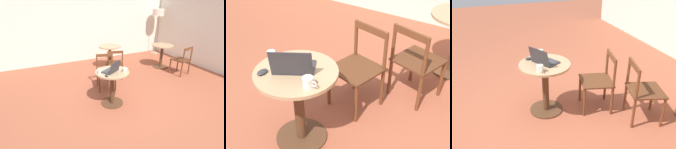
# 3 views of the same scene
# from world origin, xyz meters

# --- Properties ---
(ground_plane) EXTENTS (16.00, 16.00, 0.00)m
(ground_plane) POSITION_xyz_m (0.00, 0.00, 0.00)
(ground_plane) COLOR #9E5138
(wall_back) EXTENTS (9.40, 0.06, 2.70)m
(wall_back) POSITION_xyz_m (0.00, 3.23, 1.35)
(wall_back) COLOR silver
(wall_back) RESTS_ON ground_plane
(cafe_table_near) EXTENTS (0.68, 0.68, 0.73)m
(cafe_table_near) POSITION_xyz_m (-0.36, 0.16, 0.51)
(cafe_table_near) COLOR #51331E
(cafe_table_near) RESTS_ON ground_plane
(cafe_table_mid) EXTENTS (0.68, 0.68, 0.73)m
(cafe_table_mid) POSITION_xyz_m (1.99, 1.45, 0.51)
(cafe_table_mid) COLOR #51331E
(cafe_table_mid) RESTS_ON ground_plane
(cafe_table_far) EXTENTS (0.68, 0.68, 0.73)m
(cafe_table_far) POSITION_xyz_m (0.45, 2.04, 0.51)
(cafe_table_far) COLOR #51331E
(cafe_table_far) RESTS_ON ground_plane
(chair_near_back) EXTENTS (0.52, 0.52, 0.83)m
(chair_near_back) POSITION_xyz_m (-0.19, 0.89, 0.43)
(chair_near_back) COLOR brown
(chair_near_back) RESTS_ON ground_plane
(chair_mid_front) EXTENTS (0.51, 0.51, 0.83)m
(chair_mid_front) POSITION_xyz_m (2.14, 0.74, 0.43)
(chair_mid_front) COLOR brown
(chair_mid_front) RESTS_ON ground_plane
(chair_far_front) EXTENTS (0.53, 0.53, 0.83)m
(chair_far_front) POSITION_xyz_m (0.24, 1.30, 0.43)
(chair_far_front) COLOR brown
(chair_far_front) RESTS_ON ground_plane
(floor_lamp) EXTENTS (0.43, 0.43, 1.72)m
(floor_lamp) POSITION_xyz_m (2.81, 2.81, 1.52)
(floor_lamp) COLOR #9E937F
(floor_lamp) RESTS_ON ground_plane
(laptop) EXTENTS (0.41, 0.39, 0.23)m
(laptop) POSITION_xyz_m (-0.38, 0.16, 0.78)
(laptop) COLOR #2D2D33
(laptop) RESTS_ON cafe_table_near
(mouse) EXTENTS (0.06, 0.10, 0.03)m
(mouse) POSITION_xyz_m (-0.56, -0.01, 0.75)
(mouse) COLOR #2D2D33
(mouse) RESTS_ON cafe_table_near
(mug) EXTENTS (0.12, 0.08, 0.09)m
(mug) POSITION_xyz_m (-0.15, 0.05, 0.78)
(mug) COLOR silver
(mug) RESTS_ON cafe_table_near
(drinking_glass) EXTENTS (0.07, 0.07, 0.09)m
(drinking_glass) POSITION_xyz_m (-0.63, 0.18, 0.78)
(drinking_glass) COLOR silver
(drinking_glass) RESTS_ON cafe_table_near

